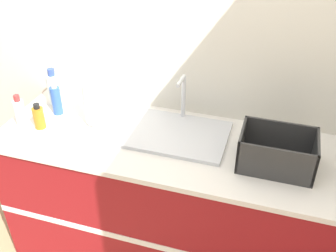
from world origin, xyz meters
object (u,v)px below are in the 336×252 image
Objects in this scene: bottle_amber at (39,117)px; sink at (175,132)px; dish_rack at (276,154)px; bottle_blue at (56,100)px; bottle_white_spray at (20,113)px; paper_towel_roll at (94,103)px; bottle_clear at (54,88)px.

sink is at bearing 11.81° from bottle_amber.
sink is 0.56m from dish_rack.
bottle_blue is at bearing 179.16° from sink.
bottle_white_spray is 0.95× the size of bottle_blue.
dish_rack is (1.02, -0.09, -0.06)m from paper_towel_roll.
paper_towel_roll is (-0.47, -0.01, 0.11)m from sink.
paper_towel_roll is at bearing -20.88° from bottle_clear.
paper_towel_roll is 1.26× the size of bottle_white_spray.
bottle_clear is (-0.34, 0.13, -0.02)m from paper_towel_roll.
bottle_white_spray is 0.29m from bottle_clear.
dish_rack is at bearing -5.27° from paper_towel_roll.
sink reaches higher than bottle_clear.
paper_towel_roll is 0.42m from bottle_white_spray.
sink is 2.76× the size of bottle_blue.
sink is 0.82m from bottle_clear.
sink is 2.32× the size of paper_towel_roll.
sink is 0.48m from paper_towel_roll.
sink is 3.80× the size of bottle_amber.
paper_towel_roll reaches higher than dish_rack.
sink reaches higher than bottle_blue.
dish_rack is at bearing -5.31° from bottle_blue.
sink is 2.92× the size of bottle_white_spray.
bottle_blue is at bearing -53.48° from bottle_clear.
sink is at bearing 1.72° from paper_towel_roll.
bottle_white_spray is at bearing -168.50° from sink.
paper_towel_roll is at bearing 174.73° from dish_rack.
bottle_clear reaches higher than bottle_amber.
bottle_clear is (-0.08, 0.10, 0.01)m from bottle_blue.
paper_towel_roll is 1.19× the size of bottle_blue.
paper_towel_roll is 1.08× the size of bottle_clear.
bottle_white_spray reaches higher than dish_rack.
bottle_white_spray is at bearing -157.37° from paper_towel_roll.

